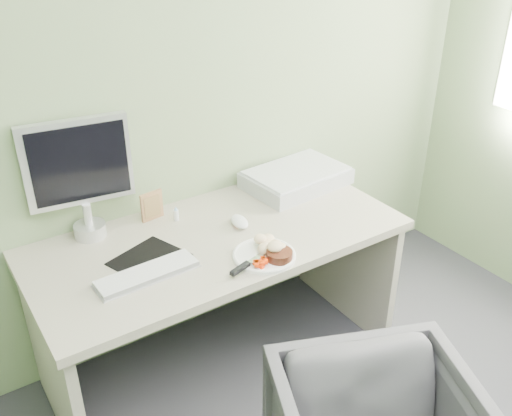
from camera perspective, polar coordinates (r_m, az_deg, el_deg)
wall_back at (r=2.51m, az=-8.72°, el=13.28°), size 3.50×0.00×3.50m
desk at (r=2.55m, az=-3.72°, el=-6.25°), size 1.60×0.75×0.73m
plate at (r=2.30m, az=0.83°, el=-4.77°), size 0.26×0.26×0.01m
steak at (r=2.26m, az=2.34°, el=-4.72°), size 0.13×0.13×0.03m
potato_pile at (r=2.30m, az=1.18°, el=-3.59°), size 0.14×0.12×0.06m
carrot_heap at (r=2.22m, az=0.37°, el=-5.19°), size 0.08×0.08×0.04m
steak_knife at (r=2.21m, az=-0.91°, el=-5.63°), size 0.25×0.10×0.02m
mousepad at (r=2.32m, az=-10.64°, el=-5.07°), size 0.33×0.31×0.00m
keyboard at (r=2.22m, az=-10.83°, el=-6.42°), size 0.40×0.13×0.02m
computer_mouse at (r=2.50m, az=-1.65°, el=-1.38°), size 0.08×0.13×0.04m
photo_frame at (r=2.57m, az=-10.38°, el=0.22°), size 0.11×0.03×0.13m
eyedrop_bottle at (r=2.56m, az=-7.99°, el=-0.60°), size 0.02×0.02×0.07m
scanner at (r=2.85m, az=4.04°, el=2.98°), size 0.52×0.37×0.08m
monitor at (r=2.42m, az=-17.23°, el=3.40°), size 0.43×0.14×0.52m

